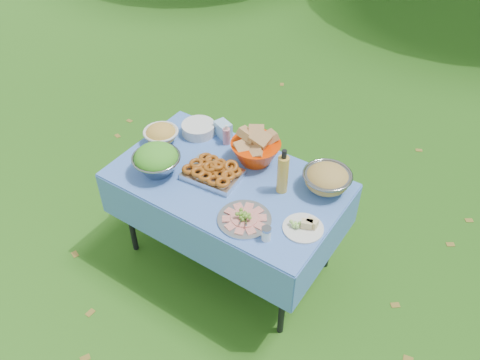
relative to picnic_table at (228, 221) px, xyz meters
name	(u,v)px	position (x,y,z in m)	size (l,w,h in m)	color
ground	(229,256)	(0.00, 0.00, -0.38)	(80.00, 80.00, 0.00)	#12390A
picnic_table	(228,221)	(0.00, 0.00, 0.00)	(1.46, 0.86, 0.76)	#84CEFF
salad_bowl	(156,160)	(-0.41, -0.19, 0.48)	(0.30, 0.30, 0.20)	gray
pasta_bowl_white	(161,134)	(-0.60, 0.07, 0.45)	(0.23, 0.23, 0.13)	silver
plate_stack	(198,129)	(-0.45, 0.29, 0.42)	(0.23, 0.23, 0.08)	silver
wipes_box	(223,129)	(-0.29, 0.36, 0.43)	(0.12, 0.08, 0.11)	#8FC0E7
sanitizer_bottle	(226,135)	(-0.22, 0.30, 0.45)	(0.05, 0.05, 0.15)	#CB7D89
bread_bowl	(256,147)	(0.05, 0.26, 0.49)	(0.33, 0.33, 0.22)	#DC3200
pasta_bowl_steel	(327,179)	(0.56, 0.27, 0.46)	(0.30, 0.30, 0.16)	gray
fried_tray	(213,172)	(-0.09, -0.04, 0.42)	(0.35, 0.25, 0.08)	silver
charcuterie_platter	(244,216)	(0.29, -0.24, 0.42)	(0.32, 0.32, 0.07)	#B0B3B8
oil_bottle	(283,171)	(0.34, 0.10, 0.54)	(0.07, 0.07, 0.31)	gold
cheese_plate	(303,225)	(0.60, -0.11, 0.41)	(0.24, 0.24, 0.06)	silver
shaker	(266,234)	(0.47, -0.29, 0.43)	(0.06, 0.06, 0.09)	white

